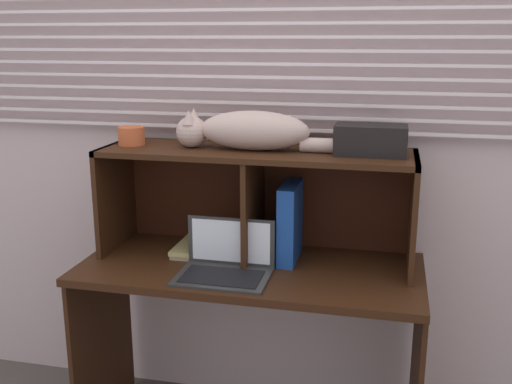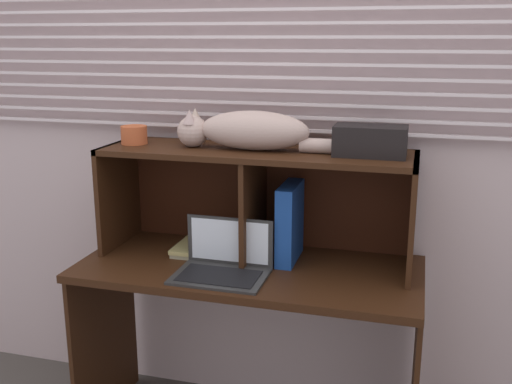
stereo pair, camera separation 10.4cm
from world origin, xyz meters
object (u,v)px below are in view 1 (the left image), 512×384
object	(u,v)px
book_stack	(198,248)
laptop	(225,265)
cat	(248,131)
storage_box	(371,140)
small_basket	(131,136)
binder_upright	(290,222)

from	to	relation	value
book_stack	laptop	bearing A→B (deg)	-49.95
book_stack	cat	bearing A→B (deg)	-0.23
storage_box	laptop	bearing A→B (deg)	-157.30
laptop	book_stack	bearing A→B (deg)	130.05
small_basket	storage_box	distance (m)	0.94
small_basket	binder_upright	bearing A→B (deg)	0.00
binder_upright	book_stack	xyz separation A→B (m)	(-0.38, 0.00, -0.14)
cat	storage_box	world-z (taller)	cat
small_basket	book_stack	bearing A→B (deg)	0.18
storage_box	small_basket	bearing A→B (deg)	180.00
laptop	binder_upright	bearing A→B (deg)	45.54
cat	small_basket	xyz separation A→B (m)	(-0.48, -0.00, -0.04)
book_stack	small_basket	size ratio (longest dim) A/B	2.34
cat	small_basket	size ratio (longest dim) A/B	6.85
binder_upright	cat	bearing A→B (deg)	180.00
book_stack	storage_box	distance (m)	0.82
laptop	storage_box	xyz separation A→B (m)	(0.50, 0.21, 0.45)
book_stack	small_basket	bearing A→B (deg)	-179.82
cat	binder_upright	size ratio (longest dim) A/B	2.36
laptop	binder_upright	xyz separation A→B (m)	(0.20, 0.21, 0.12)
small_basket	cat	bearing A→B (deg)	0.00
cat	book_stack	distance (m)	0.53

